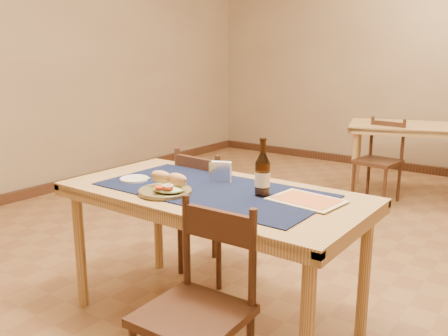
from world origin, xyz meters
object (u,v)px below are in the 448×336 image
Objects in this scene: beer_bottle at (262,175)px; napkin_holder at (220,172)px; back_table at (427,133)px; chair_main_near at (199,307)px; main_table at (213,205)px; chair_main_far at (212,210)px; sandwich_plate at (167,188)px.

beer_bottle is 0.34m from napkin_holder.
chair_main_near is (0.05, -3.73, -0.22)m from back_table.
chair_main_near reaches higher than main_table.
chair_main_far reaches higher than back_table.
beer_bottle reaches higher than sandwich_plate.
beer_bottle reaches higher than back_table.
back_table is (0.30, 3.19, -0.00)m from main_table.
chair_main_near is at bearing -82.74° from beer_bottle.
chair_main_far is (-0.65, -2.74, -0.22)m from back_table.
back_table is 12.37× the size of napkin_holder.
back_table is at bearing 84.70° from main_table.
napkin_holder is at bearing -45.89° from chair_main_far.
napkin_holder reaches higher than sandwich_plate.
beer_bottle reaches higher than chair_main_near.
back_table is 3.07m from napkin_holder.
chair_main_far is at bearing 125.15° from chair_main_near.
napkin_holder reaches higher than chair_main_far.
beer_bottle is at bearing 31.42° from sandwich_plate.
beer_bottle is at bearing 97.26° from chair_main_near.
back_table is 5.82× the size of beer_bottle.
main_table is at bearing -168.23° from beer_bottle.
napkin_holder is at bearing 164.55° from beer_bottle.
sandwich_plate is (-0.49, 0.35, 0.34)m from chair_main_near.
main_table is 0.96× the size of back_table.
chair_main_near is 6.29× the size of napkin_holder.
chair_main_far is at bearing 147.61° from beer_bottle.
napkin_holder is (-0.06, 0.15, 0.14)m from main_table.
napkin_holder reaches higher than main_table.
chair_main_far is 0.84m from beer_bottle.
napkin_holder reaches higher than chair_main_near.
chair_main_near is at bearing -89.27° from back_table.
sandwich_plate is 0.95× the size of beer_bottle.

